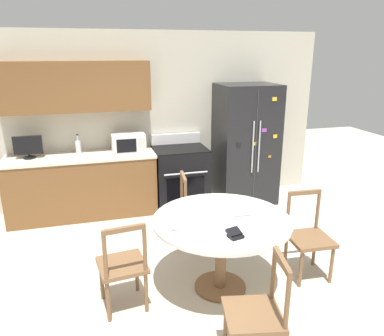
% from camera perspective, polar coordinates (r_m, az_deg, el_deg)
% --- Properties ---
extents(ground_plane, '(14.00, 14.00, 0.00)m').
position_cam_1_polar(ground_plane, '(3.93, 2.63, -18.52)').
color(ground_plane, beige).
extents(back_wall, '(5.20, 0.44, 2.60)m').
position_cam_1_polar(back_wall, '(5.72, -8.29, 8.52)').
color(back_wall, beige).
rests_on(back_wall, ground_plane).
extents(kitchen_counter, '(2.08, 0.64, 0.90)m').
position_cam_1_polar(kitchen_counter, '(5.63, -16.24, -2.58)').
color(kitchen_counter, brown).
rests_on(kitchen_counter, ground_plane).
extents(refrigerator, '(0.89, 0.75, 1.84)m').
position_cam_1_polar(refrigerator, '(5.89, 8.16, 3.62)').
color(refrigerator, black).
rests_on(refrigerator, ground_plane).
extents(oven_range, '(0.78, 0.68, 1.08)m').
position_cam_1_polar(oven_range, '(5.74, -1.79, -1.29)').
color(oven_range, black).
rests_on(oven_range, ground_plane).
extents(microwave, '(0.47, 0.35, 0.27)m').
position_cam_1_polar(microwave, '(5.50, -9.68, 3.79)').
color(microwave, white).
rests_on(microwave, kitchen_counter).
extents(countertop_tv, '(0.37, 0.16, 0.31)m').
position_cam_1_polar(countertop_tv, '(5.55, -23.71, 3.03)').
color(countertop_tv, black).
rests_on(countertop_tv, kitchen_counter).
extents(counter_bottle, '(0.08, 0.08, 0.28)m').
position_cam_1_polar(counter_bottle, '(5.58, -16.96, 3.17)').
color(counter_bottle, silver).
rests_on(counter_bottle, kitchen_counter).
extents(dining_table, '(1.34, 1.34, 0.77)m').
position_cam_1_polar(dining_table, '(3.69, 4.52, -9.49)').
color(dining_table, white).
rests_on(dining_table, ground_plane).
extents(dining_chair_right, '(0.44, 0.44, 0.90)m').
position_cam_1_polar(dining_chair_right, '(4.18, 17.33, -10.07)').
color(dining_chair_right, brown).
rests_on(dining_chair_right, ground_plane).
extents(dining_chair_near, '(0.50, 0.50, 0.90)m').
position_cam_1_polar(dining_chair_near, '(3.02, 9.86, -21.09)').
color(dining_chair_near, brown).
rests_on(dining_chair_near, ground_plane).
extents(dining_chair_far, '(0.47, 0.47, 0.90)m').
position_cam_1_polar(dining_chair_far, '(4.62, 0.69, -6.49)').
color(dining_chair_far, brown).
rests_on(dining_chair_far, ground_plane).
extents(dining_chair_left, '(0.47, 0.47, 0.90)m').
position_cam_1_polar(dining_chair_left, '(3.57, -10.52, -14.50)').
color(dining_chair_left, brown).
rests_on(dining_chair_left, ground_plane).
extents(candle_glass, '(0.08, 0.08, 0.08)m').
position_cam_1_polar(candle_glass, '(3.57, 4.12, -7.57)').
color(candle_glass, silver).
rests_on(candle_glass, dining_table).
extents(folded_napkin, '(0.19, 0.06, 0.05)m').
position_cam_1_polar(folded_napkin, '(3.70, 7.72, -6.85)').
color(folded_napkin, silver).
rests_on(folded_napkin, dining_table).
extents(wallet, '(0.15, 0.15, 0.07)m').
position_cam_1_polar(wallet, '(3.29, 6.53, -9.99)').
color(wallet, black).
rests_on(wallet, dining_table).
extents(mail_stack, '(0.31, 0.36, 0.02)m').
position_cam_1_polar(mail_stack, '(3.52, -1.36, -8.27)').
color(mail_stack, white).
rests_on(mail_stack, dining_table).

